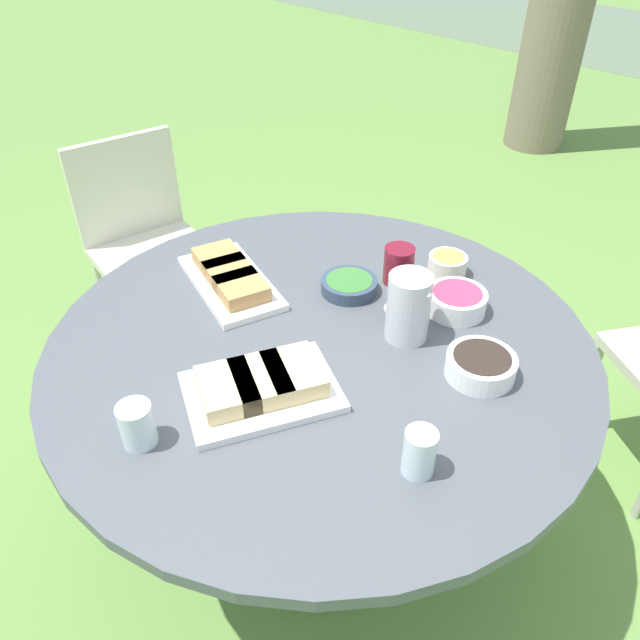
{
  "coord_description": "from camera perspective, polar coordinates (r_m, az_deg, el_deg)",
  "views": [
    {
      "loc": [
        0.89,
        -0.87,
        1.78
      ],
      "look_at": [
        0.0,
        0.0,
        0.84
      ],
      "focal_mm": 35.0,
      "sensor_mm": 36.0,
      "label": 1
    }
  ],
  "objects": [
    {
      "name": "bowl_olives",
      "position": [
        1.52,
        14.49,
        -3.98
      ],
      "size": [
        0.17,
        0.17,
        0.06
      ],
      "color": "white",
      "rests_on": "dining_table"
    },
    {
      "name": "dining_table",
      "position": [
        1.67,
        0.0,
        -4.75
      ],
      "size": [
        1.4,
        1.4,
        0.78
      ],
      "color": "#4C4C51",
      "rests_on": "ground_plane"
    },
    {
      "name": "bowl_fries",
      "position": [
        1.86,
        11.57,
        5.01
      ],
      "size": [
        0.11,
        0.11,
        0.06
      ],
      "color": "beige",
      "rests_on": "dining_table"
    },
    {
      "name": "bowl_salad",
      "position": [
        1.76,
        2.68,
        3.24
      ],
      "size": [
        0.16,
        0.16,
        0.04
      ],
      "color": "#334256",
      "rests_on": "dining_table"
    },
    {
      "name": "cup_water_near",
      "position": [
        1.27,
        9.08,
        -11.86
      ],
      "size": [
        0.07,
        0.07,
        0.11
      ],
      "color": "silver",
      "rests_on": "dining_table"
    },
    {
      "name": "bowl_dip_red",
      "position": [
        1.71,
        12.37,
        1.76
      ],
      "size": [
        0.16,
        0.16,
        0.06
      ],
      "color": "white",
      "rests_on": "dining_table"
    },
    {
      "name": "wine_glass",
      "position": [
        1.63,
        7.2,
        4.84
      ],
      "size": [
        0.08,
        0.08,
        0.19
      ],
      "color": "silver",
      "rests_on": "dining_table"
    },
    {
      "name": "water_pitcher",
      "position": [
        1.57,
        8.09,
        1.18
      ],
      "size": [
        0.12,
        0.11,
        0.18
      ],
      "color": "silver",
      "rests_on": "dining_table"
    },
    {
      "name": "chair_near_right",
      "position": [
        2.68,
        -15.87,
        7.73
      ],
      "size": [
        0.48,
        0.5,
        0.89
      ],
      "color": "beige",
      "rests_on": "ground_plane"
    },
    {
      "name": "ground_plane",
      "position": [
        2.17,
        0.0,
        -17.91
      ],
      "size": [
        40.0,
        40.0,
        0.0
      ],
      "primitive_type": "plane",
      "color": "#668E42"
    },
    {
      "name": "platter_bread_main",
      "position": [
        1.43,
        -5.4,
        -6.01
      ],
      "size": [
        0.36,
        0.41,
        0.07
      ],
      "color": "white",
      "rests_on": "dining_table"
    },
    {
      "name": "platter_charcuterie",
      "position": [
        1.79,
        -8.22,
        3.89
      ],
      "size": [
        0.42,
        0.29,
        0.06
      ],
      "color": "white",
      "rests_on": "dining_table"
    },
    {
      "name": "cup_water_far",
      "position": [
        1.36,
        -16.39,
        -9.17
      ],
      "size": [
        0.07,
        0.07,
        0.1
      ],
      "color": "silver",
      "rests_on": "dining_table"
    }
  ]
}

